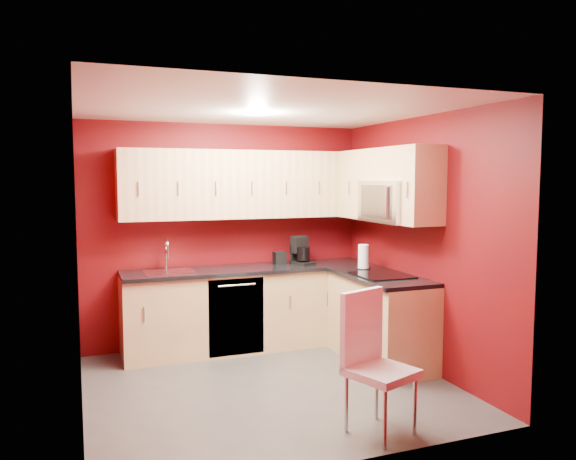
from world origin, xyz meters
TOP-DOWN VIEW (x-y plane):
  - floor at (0.00, 0.00)m, footprint 3.20×3.20m
  - ceiling at (0.00, 0.00)m, footprint 3.20×3.20m
  - wall_back at (0.00, 1.50)m, footprint 3.20×0.00m
  - wall_front at (0.00, -1.50)m, footprint 3.20×0.00m
  - wall_left at (-1.60, 0.00)m, footprint 0.00×3.00m
  - wall_right at (1.60, 0.00)m, footprint 0.00×3.00m
  - base_cabinets_back at (0.20, 1.20)m, footprint 2.80×0.60m
  - base_cabinets_right at (1.30, 0.25)m, footprint 0.60×1.30m
  - countertop_back at (0.20, 1.19)m, footprint 2.80×0.63m
  - countertop_right at (1.29, 0.23)m, footprint 0.63×1.27m
  - upper_cabinets_back at (0.20, 1.32)m, footprint 2.80×0.35m
  - upper_cabinets_right at (1.42, 0.44)m, footprint 0.35×1.55m
  - microwave at (1.39, 0.20)m, footprint 0.42×0.76m
  - cooktop at (1.28, 0.20)m, footprint 0.50×0.55m
  - sink at (-0.70, 1.20)m, footprint 0.52×0.42m
  - dishwasher_front at (-0.05, 0.91)m, footprint 0.60×0.02m
  - downlight at (0.00, 0.30)m, footprint 0.20×0.20m
  - coffee_maker at (0.82, 1.18)m, footprint 0.27×0.31m
  - napkin_holder at (0.58, 1.31)m, footprint 0.13×0.13m
  - paper_towel at (1.31, 0.64)m, footprint 0.18×0.18m
  - dining_chair at (0.46, -1.20)m, footprint 0.55×0.57m

SIDE VIEW (x-z plane):
  - floor at x=0.00m, z-range 0.00..0.00m
  - base_cabinets_back at x=0.20m, z-range 0.00..0.87m
  - base_cabinets_right at x=1.30m, z-range 0.00..0.87m
  - dishwasher_front at x=-0.05m, z-range 0.03..0.84m
  - dining_chair at x=0.46m, z-range 0.00..1.05m
  - countertop_back at x=0.20m, z-range 0.87..0.91m
  - countertop_right at x=1.29m, z-range 0.87..0.91m
  - cooktop at x=1.28m, z-range 0.91..0.92m
  - sink at x=-0.70m, z-range 0.77..1.12m
  - napkin_holder at x=0.58m, z-range 0.91..1.05m
  - paper_towel at x=1.31m, z-range 0.91..1.18m
  - coffee_maker at x=0.82m, z-range 0.91..1.23m
  - wall_back at x=0.00m, z-range -0.35..2.85m
  - wall_front at x=0.00m, z-range -0.35..2.85m
  - wall_left at x=-1.60m, z-range -0.25..2.75m
  - wall_right at x=1.60m, z-range -0.25..2.75m
  - microwave at x=1.39m, z-range 1.45..1.87m
  - upper_cabinets_back at x=0.20m, z-range 1.45..2.20m
  - upper_cabinets_right at x=1.42m, z-range 1.51..2.26m
  - downlight at x=0.00m, z-range 2.48..2.49m
  - ceiling at x=0.00m, z-range 2.50..2.50m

